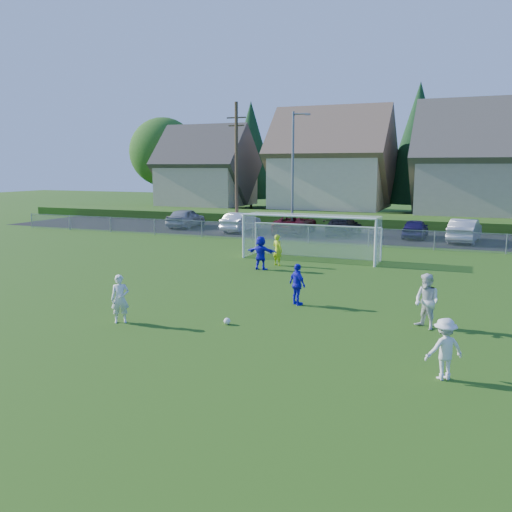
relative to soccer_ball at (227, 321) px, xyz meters
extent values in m
plane|color=#193D0C|center=(-1.09, -2.91, -0.11)|extent=(160.00, 160.00, 0.00)
plane|color=black|center=(-1.09, 24.59, -0.10)|extent=(60.00, 60.00, 0.00)
cube|color=#1E420F|center=(-1.09, 32.09, 0.29)|extent=(70.00, 6.00, 0.80)
sphere|color=white|center=(0.00, 0.00, 0.00)|extent=(0.22, 0.22, 0.22)
imported|color=silver|center=(-3.31, -1.12, 0.68)|extent=(0.69, 0.64, 1.59)
imported|color=silver|center=(5.97, 2.00, 0.77)|extent=(1.08, 1.05, 1.75)
imported|color=silver|center=(6.76, -2.12, 0.64)|extent=(1.11, 1.01, 1.50)
imported|color=#1915CD|center=(1.31, 3.28, 0.66)|extent=(0.95, 0.84, 1.54)
imported|color=#1915CD|center=(-2.54, 9.23, 0.73)|extent=(1.57, 0.58, 1.67)
imported|color=#C7EC1B|center=(-2.16, 10.59, 0.69)|extent=(0.69, 0.58, 1.61)
imported|color=gray|center=(-15.42, 24.38, 0.68)|extent=(2.22, 4.79, 1.59)
imported|color=silver|center=(-9.94, 23.43, 0.63)|extent=(1.63, 4.54, 1.49)
imported|color=#500911|center=(-5.60, 23.81, 0.64)|extent=(2.91, 5.57, 1.50)
imported|color=black|center=(-1.90, 23.94, 0.58)|extent=(2.07, 4.81, 1.38)
imported|color=#1B1446|center=(3.18, 24.52, 0.57)|extent=(1.64, 4.03, 1.37)
imported|color=silver|center=(6.50, 23.71, 0.68)|extent=(2.18, 4.92, 1.57)
cylinder|color=white|center=(-4.74, 12.09, 1.11)|extent=(0.12, 0.12, 2.44)
cylinder|color=white|center=(2.56, 12.09, 1.11)|extent=(0.12, 0.12, 2.44)
cylinder|color=white|center=(-1.09, 12.09, 2.33)|extent=(7.30, 0.12, 0.12)
cylinder|color=white|center=(-4.74, 13.89, 0.79)|extent=(0.08, 0.08, 1.80)
cylinder|color=white|center=(2.56, 13.89, 0.79)|extent=(0.08, 0.08, 1.80)
cylinder|color=white|center=(-1.09, 13.89, 1.69)|extent=(7.30, 0.08, 0.08)
cube|color=silver|center=(-1.09, 13.89, 0.79)|extent=(7.30, 0.02, 1.80)
cube|color=silver|center=(-4.74, 12.99, 1.11)|extent=(0.02, 1.80, 2.44)
cube|color=silver|center=(2.56, 12.99, 1.11)|extent=(0.02, 1.80, 2.44)
cube|color=silver|center=(-1.09, 12.99, 2.33)|extent=(7.30, 1.80, 0.02)
cube|color=gray|center=(-1.09, 19.09, 1.06)|extent=(52.00, 0.03, 0.03)
cube|color=gray|center=(-1.09, 19.09, 0.49)|extent=(52.00, 0.02, 1.14)
cylinder|color=gray|center=(-27.09, 19.09, 0.49)|extent=(0.06, 0.06, 1.20)
cylinder|color=gray|center=(-1.09, 19.09, 0.49)|extent=(0.06, 0.06, 1.20)
cylinder|color=slate|center=(-5.59, 23.09, 4.39)|extent=(0.18, 0.18, 9.00)
cylinder|color=slate|center=(-5.09, 23.09, 8.69)|extent=(1.20, 0.12, 0.12)
cube|color=slate|center=(-4.49, 23.09, 8.64)|extent=(0.36, 0.18, 0.12)
cylinder|color=#473321|center=(-10.59, 24.09, 4.89)|extent=(0.26, 0.26, 10.00)
cube|color=#473321|center=(-10.59, 24.09, 8.69)|extent=(1.60, 0.10, 0.10)
cube|color=#473321|center=(-10.59, 24.09, 8.09)|extent=(1.30, 0.10, 0.10)
cube|color=tan|center=(-21.09, 39.09, 2.94)|extent=(9.00, 8.00, 4.50)
pyramid|color=#423D38|center=(-21.09, 39.09, 9.60)|extent=(9.90, 8.80, 4.41)
cube|color=#C6B58E|center=(-7.09, 40.09, 3.44)|extent=(11.00, 9.00, 5.50)
pyramid|color=brown|center=(-7.09, 40.09, 11.15)|extent=(12.10, 9.90, 4.96)
cube|color=tan|center=(7.91, 39.09, 3.19)|extent=(12.00, 10.00, 5.00)
pyramid|color=#4C473F|center=(7.91, 39.09, 11.21)|extent=(13.20, 11.00, 5.52)
cylinder|color=#382616|center=(-29.09, 43.09, 1.87)|extent=(0.36, 0.36, 3.96)
sphere|color=#2B5B19|center=(-29.09, 43.09, 6.71)|extent=(8.36, 8.36, 8.36)
cylinder|color=#382616|center=(-19.09, 47.09, 0.49)|extent=(0.30, 0.30, 1.20)
cone|color=#143819|center=(-19.09, 47.09, 6.94)|extent=(6.76, 6.76, 11.70)
cylinder|color=#382616|center=(-9.09, 48.09, 0.49)|extent=(0.30, 0.30, 1.20)
cone|color=#143819|center=(-9.09, 48.09, 6.49)|extent=(6.24, 6.24, 10.80)
cylinder|color=#382616|center=(0.91, 45.09, 0.49)|extent=(0.30, 0.30, 1.20)
cone|color=#143819|center=(0.91, 45.09, 7.39)|extent=(7.28, 7.28, 12.60)
camera|label=1|loc=(7.31, -15.27, 4.93)|focal=38.00mm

